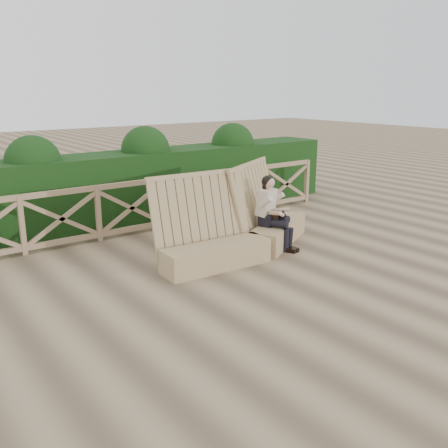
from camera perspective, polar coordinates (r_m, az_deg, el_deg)
ground at (r=7.56m, az=1.71°, el=-7.26°), size 60.00×60.00×0.00m
bench at (r=8.95m, az=2.50°, el=-1.01°), size 3.63×1.58×1.55m
woman at (r=9.24m, az=5.51°, el=1.60°), size 0.52×0.88×1.35m
guardrail at (r=10.23m, az=-10.52°, el=1.82°), size 10.10×0.09×1.10m
hedge at (r=11.26m, az=-13.30°, el=3.93°), size 12.00×1.20×1.50m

